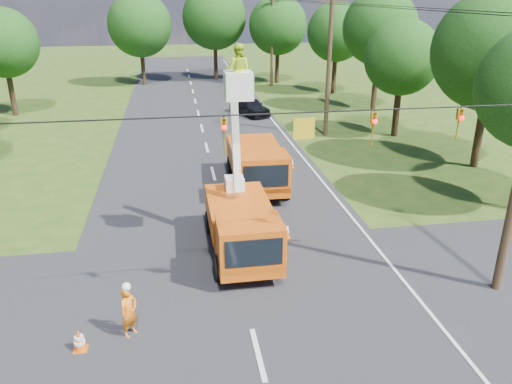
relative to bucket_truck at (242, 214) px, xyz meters
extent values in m
plane|color=#264615|center=(-0.35, 14.15, -1.65)|extent=(140.00, 140.00, 0.00)
cube|color=black|center=(-0.35, 14.15, -1.65)|extent=(12.00, 100.00, 0.06)
cube|color=black|center=(-0.35, -3.85, -1.65)|extent=(56.00, 10.00, 0.07)
cube|color=silver|center=(5.25, 14.15, -1.65)|extent=(0.12, 90.00, 0.02)
cube|color=#C13F0D|center=(0.00, 0.16, -0.93)|extent=(2.22, 5.99, 0.45)
cube|color=#C13F0D|center=(0.01, -1.99, -0.16)|extent=(2.20, 1.70, 1.50)
cube|color=black|center=(0.01, -2.83, -0.11)|extent=(1.90, 0.07, 0.95)
cube|color=#C13F0D|center=(0.00, 0.96, -0.31)|extent=(2.36, 3.70, 1.00)
cylinder|color=black|center=(-1.04, -1.74, -1.19)|extent=(0.32, 0.92, 0.92)
cylinder|color=black|center=(1.05, -1.73, -1.19)|extent=(0.32, 0.92, 0.92)
cylinder|color=black|center=(-1.05, 2.05, -1.19)|extent=(0.32, 0.92, 0.92)
cylinder|color=black|center=(1.04, 2.06, -1.19)|extent=(0.32, 0.92, 0.92)
cube|color=silver|center=(-0.01, 2.05, 0.44)|extent=(0.75, 0.75, 0.55)
cube|color=silver|center=(-0.01, 1.51, 2.64)|extent=(0.28, 1.33, 4.33)
cube|color=silver|center=(0.00, 0.46, 4.68)|extent=(0.95, 0.95, 0.95)
imported|color=#C6E526|center=(0.00, 0.46, 5.22)|extent=(1.03, 0.91, 1.77)
cube|color=#C13F0D|center=(1.72, 7.09, -0.88)|extent=(2.55, 6.53, 0.49)
cube|color=#C13F0D|center=(1.65, 4.77, -0.03)|extent=(2.42, 1.90, 1.62)
cube|color=black|center=(1.63, 3.85, 0.02)|extent=(2.05, 0.12, 1.02)
cube|color=#C13F0D|center=(1.74, 7.95, -0.20)|extent=(2.64, 4.06, 1.08)
cylinder|color=black|center=(0.53, 5.07, -1.16)|extent=(0.37, 1.00, 0.99)
cylinder|color=black|center=(2.79, 5.01, -1.16)|extent=(0.37, 1.00, 0.99)
cylinder|color=black|center=(0.64, 9.17, -1.16)|extent=(0.37, 1.00, 0.99)
cylinder|color=black|center=(2.91, 9.10, -1.16)|extent=(0.37, 1.00, 0.99)
imported|color=orange|center=(-3.87, -4.37, -0.84)|extent=(0.68, 0.70, 1.62)
imported|color=black|center=(3.78, 22.96, -0.91)|extent=(3.29, 4.67, 1.48)
cone|color=#DA520B|center=(1.92, 0.99, -1.27)|extent=(0.36, 0.36, 0.70)
cube|color=#DA520B|center=(1.92, 0.99, -1.61)|extent=(0.38, 0.38, 0.04)
cylinder|color=white|center=(1.92, 0.99, -1.21)|extent=(0.26, 0.26, 0.09)
cylinder|color=white|center=(1.92, 0.99, -1.36)|extent=(0.31, 0.31, 0.09)
cone|color=#DA520B|center=(1.43, 5.97, -1.27)|extent=(0.36, 0.36, 0.70)
cube|color=#DA520B|center=(1.43, 5.97, -1.61)|extent=(0.38, 0.38, 0.04)
cylinder|color=white|center=(1.43, 5.97, -1.21)|extent=(0.26, 0.26, 0.09)
cylinder|color=white|center=(1.43, 5.97, -1.36)|extent=(0.31, 0.31, 0.09)
cone|color=#DA520B|center=(-5.23, -4.85, -1.27)|extent=(0.36, 0.36, 0.70)
cube|color=#DA520B|center=(-5.23, -4.85, -1.61)|extent=(0.38, 0.38, 0.04)
cylinder|color=white|center=(-5.23, -4.85, -1.21)|extent=(0.26, 0.26, 0.09)
cylinder|color=white|center=(-5.23, -4.85, -1.36)|extent=(0.31, 0.31, 0.09)
cone|color=#DA520B|center=(4.11, 9.50, -1.27)|extent=(0.36, 0.36, 0.70)
cube|color=#DA520B|center=(4.11, 9.50, -1.61)|extent=(0.38, 0.38, 0.04)
cylinder|color=white|center=(4.11, 9.50, -1.21)|extent=(0.26, 0.26, 0.09)
cylinder|color=white|center=(4.11, 9.50, -1.36)|extent=(0.31, 0.31, 0.09)
cylinder|color=#4C3823|center=(8.15, 16.15, 3.35)|extent=(0.30, 0.30, 10.00)
cube|color=#4C3823|center=(8.15, 16.15, 7.15)|extent=(1.80, 0.12, 0.12)
cylinder|color=#4C3823|center=(8.15, 36.15, 3.35)|extent=(0.30, 0.30, 10.00)
cylinder|color=black|center=(-0.85, -3.85, 4.65)|extent=(18.00, 0.04, 0.04)
cube|color=gold|center=(1.25, -3.85, 4.20)|extent=(0.60, 0.05, 0.60)
imported|color=gold|center=(-0.95, -3.85, 4.10)|extent=(0.16, 0.20, 1.00)
sphere|color=#FF0C0C|center=(-0.95, -3.97, 4.35)|extent=(0.14, 0.14, 0.14)
imported|color=gold|center=(3.25, -3.85, 4.10)|extent=(0.16, 0.20, 1.00)
sphere|color=#FF0C0C|center=(3.25, -3.97, 4.35)|extent=(0.14, 0.14, 0.14)
imported|color=gold|center=(5.85, -3.85, 4.10)|extent=(0.16, 0.20, 1.00)
sphere|color=#FF0C0C|center=(5.85, -3.97, 4.35)|extent=(0.14, 0.14, 0.14)
cylinder|color=#382616|center=(-15.15, 26.15, 0.37)|extent=(0.44, 0.44, 4.05)
sphere|color=#0F3B10|center=(-15.15, 26.15, 4.05)|extent=(5.40, 5.40, 5.40)
cylinder|color=#382616|center=(14.65, 8.15, 0.64)|extent=(0.44, 0.44, 4.58)
sphere|color=#0F3B10|center=(14.65, 8.15, 4.80)|extent=(6.40, 6.40, 6.40)
cylinder|color=#382616|center=(12.85, 15.15, 0.24)|extent=(0.44, 0.44, 3.78)
sphere|color=#0F3B10|center=(12.85, 15.15, 3.68)|extent=(5.00, 5.00, 5.00)
cylinder|color=#382616|center=(14.45, 23.15, 0.72)|extent=(0.44, 0.44, 4.75)
sphere|color=#0F3B10|center=(14.45, 23.15, 5.04)|extent=(6.00, 6.00, 6.00)
cylinder|color=#382616|center=(13.45, 31.15, 0.42)|extent=(0.44, 0.44, 4.14)
sphere|color=#0F3B10|center=(13.45, 31.15, 4.18)|extent=(5.60, 5.60, 5.60)
cylinder|color=#382616|center=(-5.35, 39.15, 0.55)|extent=(0.44, 0.44, 4.40)
sphere|color=#0F3B10|center=(-5.35, 39.15, 4.55)|extent=(6.60, 6.60, 6.60)
cylinder|color=#382616|center=(2.65, 41.15, 0.77)|extent=(0.44, 0.44, 4.84)
sphere|color=#0F3B10|center=(2.65, 41.15, 5.17)|extent=(7.00, 7.00, 7.00)
cylinder|color=#382616|center=(9.15, 38.15, 0.50)|extent=(0.44, 0.44, 4.31)
sphere|color=#0F3B10|center=(9.15, 38.15, 4.42)|extent=(6.20, 6.20, 6.20)
camera|label=1|loc=(-2.21, -16.80, 7.67)|focal=35.00mm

